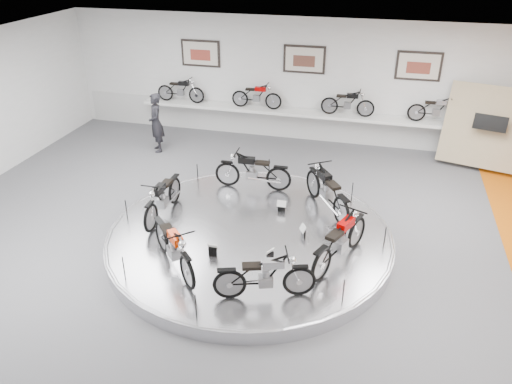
% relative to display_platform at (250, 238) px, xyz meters
% --- Properties ---
extents(floor, '(16.00, 16.00, 0.00)m').
position_rel_display_platform_xyz_m(floor, '(0.00, -0.30, -0.15)').
color(floor, '#545457').
rests_on(floor, ground).
extents(ceiling, '(16.00, 16.00, 0.00)m').
position_rel_display_platform_xyz_m(ceiling, '(0.00, -0.30, 3.85)').
color(ceiling, white).
rests_on(ceiling, wall_back).
extents(wall_back, '(16.00, 0.00, 16.00)m').
position_rel_display_platform_xyz_m(wall_back, '(0.00, 6.70, 1.85)').
color(wall_back, silver).
rests_on(wall_back, floor).
extents(dado_band, '(15.68, 0.04, 1.10)m').
position_rel_display_platform_xyz_m(dado_band, '(0.00, 6.68, 0.40)').
color(dado_band, '#BCBCBA').
rests_on(dado_band, floor).
extents(display_platform, '(6.40, 6.40, 0.30)m').
position_rel_display_platform_xyz_m(display_platform, '(0.00, 0.00, 0.00)').
color(display_platform, silver).
rests_on(display_platform, floor).
extents(platform_rim, '(6.40, 6.40, 0.10)m').
position_rel_display_platform_xyz_m(platform_rim, '(0.00, 0.00, 0.12)').
color(platform_rim, '#B2B2BA').
rests_on(platform_rim, display_platform).
extents(shelf, '(11.00, 0.55, 0.10)m').
position_rel_display_platform_xyz_m(shelf, '(0.00, 6.40, 0.85)').
color(shelf, silver).
rests_on(shelf, wall_back).
extents(poster_left, '(1.35, 0.06, 0.88)m').
position_rel_display_platform_xyz_m(poster_left, '(-3.50, 6.66, 2.55)').
color(poster_left, beige).
rests_on(poster_left, wall_back).
extents(poster_center, '(1.35, 0.06, 0.88)m').
position_rel_display_platform_xyz_m(poster_center, '(0.00, 6.66, 2.55)').
color(poster_center, beige).
rests_on(poster_center, wall_back).
extents(poster_right, '(1.35, 0.06, 0.88)m').
position_rel_display_platform_xyz_m(poster_right, '(3.50, 6.66, 2.55)').
color(poster_right, beige).
rests_on(poster_right, wall_back).
extents(display_panel, '(2.56, 1.52, 2.30)m').
position_rel_display_platform_xyz_m(display_panel, '(5.60, 5.80, 1.10)').
color(display_panel, tan).
rests_on(display_panel, floor).
extents(shelf_bike_a, '(1.22, 0.43, 0.73)m').
position_rel_display_platform_xyz_m(shelf_bike_a, '(-4.20, 6.40, 1.27)').
color(shelf_bike_a, black).
rests_on(shelf_bike_a, shelf).
extents(shelf_bike_b, '(1.22, 0.43, 0.73)m').
position_rel_display_platform_xyz_m(shelf_bike_b, '(-1.50, 6.40, 1.27)').
color(shelf_bike_b, '#9B0000').
rests_on(shelf_bike_b, shelf).
extents(shelf_bike_c, '(1.22, 0.43, 0.73)m').
position_rel_display_platform_xyz_m(shelf_bike_c, '(1.50, 6.40, 1.27)').
color(shelf_bike_c, black).
rests_on(shelf_bike_c, shelf).
extents(shelf_bike_d, '(1.22, 0.43, 0.73)m').
position_rel_display_platform_xyz_m(shelf_bike_d, '(4.20, 6.40, 1.27)').
color(shelf_bike_d, '#A3A3A7').
rests_on(shelf_bike_d, shelf).
extents(bike_a, '(1.59, 1.91, 1.09)m').
position_rel_display_platform_xyz_m(bike_a, '(1.53, 1.43, 0.70)').
color(bike_a, black).
rests_on(bike_a, display_platform).
extents(bike_b, '(1.75, 0.67, 1.01)m').
position_rel_display_platform_xyz_m(bike_b, '(-0.49, 2.11, 0.66)').
color(bike_b, black).
rests_on(bike_b, display_platform).
extents(bike_c, '(0.62, 1.72, 1.01)m').
position_rel_display_platform_xyz_m(bike_c, '(-2.16, 0.18, 0.66)').
color(bike_c, black).
rests_on(bike_c, display_platform).
extents(bike_d, '(1.68, 1.71, 1.04)m').
position_rel_display_platform_xyz_m(bike_d, '(-1.10, -1.68, 0.67)').
color(bike_d, '#C32901').
rests_on(bike_d, display_platform).
extents(bike_e, '(1.71, 1.05, 0.95)m').
position_rel_display_platform_xyz_m(bike_e, '(0.85, -2.09, 0.62)').
color(bike_e, '#A3A3A7').
rests_on(bike_e, display_platform).
extents(bike_f, '(1.30, 1.93, 1.07)m').
position_rel_display_platform_xyz_m(bike_f, '(2.07, -0.66, 0.69)').
color(bike_f, '#9B0000').
rests_on(bike_f, display_platform).
extents(visitor, '(0.76, 0.83, 1.89)m').
position_rel_display_platform_xyz_m(visitor, '(-4.29, 4.48, 0.80)').
color(visitor, black).
rests_on(visitor, floor).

